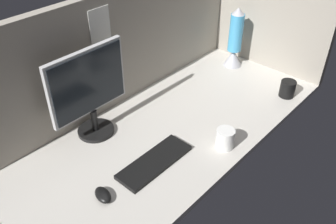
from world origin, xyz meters
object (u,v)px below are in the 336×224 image
Objects in this scene: mug_black_travel at (287,89)px; mouse at (103,195)px; monitor at (89,90)px; mug_ceramic_white at (225,138)px; keyboard at (155,162)px; lava_lamp at (235,42)px.

mouse is at bearing 170.60° from mug_black_travel.
mug_black_travel is at bearing 3.82° from mouse.
monitor is at bearing 149.20° from mug_black_travel.
mug_ceramic_white reaches higher than mouse.
keyboard is 91.97cm from mug_black_travel.
mug_ceramic_white is (30.74, -16.56, 3.89)cm from keyboard.
lava_lamp is (128.36, 23.85, 14.42)cm from mouse.
keyboard is 3.03× the size of mug_ceramic_white.
keyboard is at bearing 9.54° from mouse.
mug_black_travel is 46.00cm from lava_lamp.
mug_ceramic_white is (34.07, -54.50, -19.69)cm from monitor.
lava_lamp is (69.37, 42.23, 11.23)cm from mug_ceramic_white.
mouse is (-24.91, -36.13, -22.88)cm from monitor.
mug_black_travel reaches higher than keyboard.
monitor is 49.49cm from mouse.
monitor is 4.68× the size of mug_black_travel.
mug_ceramic_white is (-59.42, 1.23, 0.13)cm from mug_black_travel.
keyboard is 0.96× the size of lava_lamp.
mouse is 131.35cm from lava_lamp.
monitor is 1.16× the size of lava_lamp.
keyboard is at bearing 168.84° from mug_black_travel.
mouse is at bearing 162.70° from mug_ceramic_white.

